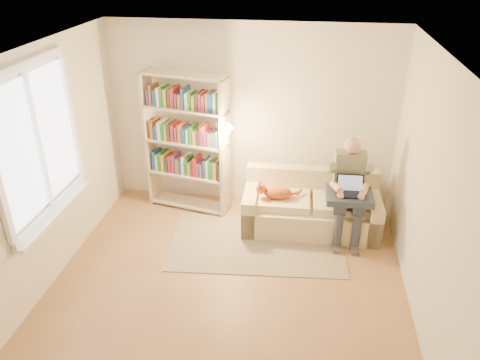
% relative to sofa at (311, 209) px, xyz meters
% --- Properties ---
extents(floor, '(4.50, 4.50, 0.00)m').
position_rel_sofa_xyz_m(floor, '(-0.90, -1.59, -0.28)').
color(floor, olive).
rests_on(floor, ground).
extents(ceiling, '(4.00, 4.50, 0.02)m').
position_rel_sofa_xyz_m(ceiling, '(-0.90, -1.59, 2.32)').
color(ceiling, white).
rests_on(ceiling, wall_back).
extents(wall_left, '(0.02, 4.50, 2.60)m').
position_rel_sofa_xyz_m(wall_left, '(-2.90, -1.59, 1.02)').
color(wall_left, silver).
rests_on(wall_left, floor).
extents(wall_right, '(0.02, 4.50, 2.60)m').
position_rel_sofa_xyz_m(wall_right, '(1.10, -1.59, 1.02)').
color(wall_right, silver).
rests_on(wall_right, floor).
extents(wall_back, '(4.00, 0.02, 2.60)m').
position_rel_sofa_xyz_m(wall_back, '(-0.90, 0.66, 1.02)').
color(wall_back, silver).
rests_on(wall_back, floor).
extents(window, '(0.12, 1.52, 1.69)m').
position_rel_sofa_xyz_m(window, '(-2.85, -1.39, 1.10)').
color(window, white).
rests_on(window, wall_left).
extents(sofa, '(1.81, 0.85, 0.76)m').
position_rel_sofa_xyz_m(sofa, '(0.00, 0.00, 0.00)').
color(sofa, beige).
rests_on(sofa, floor).
extents(person, '(0.39, 0.62, 1.35)m').
position_rel_sofa_xyz_m(person, '(0.45, -0.13, 0.47)').
color(person, gray).
rests_on(person, sofa).
extents(cat, '(0.58, 0.21, 0.21)m').
position_rel_sofa_xyz_m(cat, '(-0.43, -0.13, 0.30)').
color(cat, orange).
rests_on(cat, sofa).
extents(blanket, '(0.58, 0.48, 0.09)m').
position_rel_sofa_xyz_m(blanket, '(0.43, -0.27, 0.39)').
color(blanket, '#253041').
rests_on(blanket, person).
extents(laptop, '(0.33, 0.28, 0.28)m').
position_rel_sofa_xyz_m(laptop, '(0.43, -0.25, 0.48)').
color(laptop, black).
rests_on(laptop, blanket).
extents(bookshelf, '(1.31, 0.63, 1.99)m').
position_rel_sofa_xyz_m(bookshelf, '(-1.75, 0.30, 0.83)').
color(bookshelf, beige).
rests_on(bookshelf, floor).
extents(rug, '(2.30, 1.47, 0.01)m').
position_rel_sofa_xyz_m(rug, '(-0.66, -0.52, -0.27)').
color(rug, gray).
rests_on(rug, floor).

